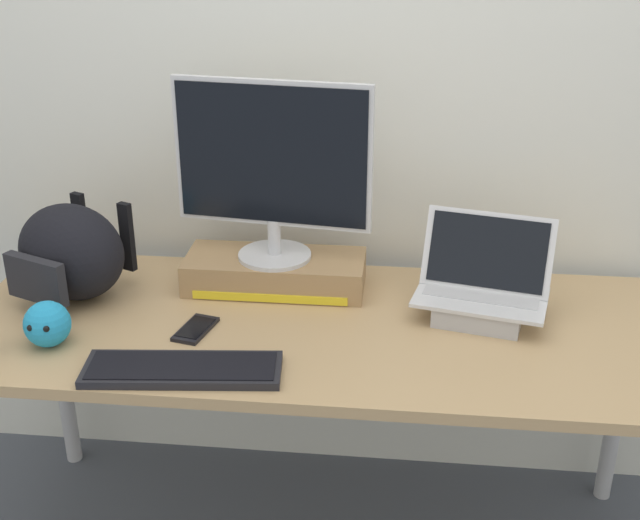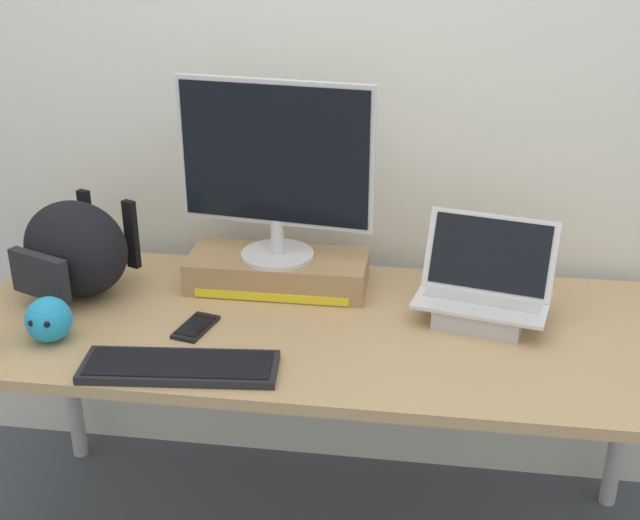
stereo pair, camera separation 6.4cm
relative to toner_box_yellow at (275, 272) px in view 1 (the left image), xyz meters
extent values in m
cube|color=silver|center=(0.15, 0.27, 0.51)|extent=(7.00, 0.10, 2.60)
cube|color=tan|center=(0.15, -0.20, -0.06)|extent=(1.86, 0.74, 0.03)
cylinder|color=#B2B2B7|center=(-0.72, 0.11, -0.43)|extent=(0.05, 0.05, 0.71)
cylinder|color=#B2B2B7|center=(1.02, 0.11, -0.43)|extent=(0.05, 0.05, 0.71)
cube|color=#9E7A51|center=(0.00, 0.00, 0.00)|extent=(0.50, 0.21, 0.09)
cube|color=yellow|center=(0.00, -0.10, -0.03)|extent=(0.42, 0.00, 0.02)
cylinder|color=silver|center=(0.00, 0.00, 0.05)|extent=(0.20, 0.20, 0.01)
cylinder|color=silver|center=(0.00, 0.00, 0.11)|extent=(0.04, 0.04, 0.10)
cube|color=silver|center=(0.00, 0.00, 0.34)|extent=(0.53, 0.08, 0.39)
cube|color=black|center=(0.00, -0.01, 0.34)|extent=(0.51, 0.07, 0.37)
cube|color=#ADADB2|center=(0.56, -0.12, -0.02)|extent=(0.26, 0.24, 0.05)
cube|color=silver|center=(0.56, -0.12, 0.01)|extent=(0.37, 0.28, 0.01)
cube|color=#B7B7BC|center=(0.56, -0.10, 0.02)|extent=(0.31, 0.18, 0.00)
cube|color=silver|center=(0.57, -0.06, 0.11)|extent=(0.35, 0.16, 0.20)
cube|color=black|center=(0.57, -0.06, 0.12)|extent=(0.31, 0.14, 0.17)
cube|color=black|center=(-0.14, -0.47, -0.04)|extent=(0.47, 0.19, 0.02)
cube|color=black|center=(-0.14, -0.47, -0.02)|extent=(0.44, 0.16, 0.00)
ellipsoid|color=black|center=(-0.54, -0.11, 0.09)|extent=(0.37, 0.33, 0.26)
cube|color=#232328|center=(-0.59, -0.24, 0.06)|extent=(0.18, 0.10, 0.12)
cube|color=black|center=(-0.57, 0.04, 0.10)|extent=(0.04, 0.03, 0.20)
cube|color=black|center=(-0.41, -0.03, 0.10)|extent=(0.04, 0.03, 0.20)
cube|color=black|center=(-0.16, -0.27, -0.04)|extent=(0.10, 0.15, 0.01)
cube|color=black|center=(-0.16, -0.27, -0.03)|extent=(0.09, 0.12, 0.00)
sphere|color=#2393CC|center=(-0.50, -0.38, 0.01)|extent=(0.11, 0.11, 0.11)
sphere|color=black|center=(-0.52, -0.43, 0.03)|extent=(0.02, 0.02, 0.02)
sphere|color=black|center=(-0.48, -0.43, 0.03)|extent=(0.02, 0.02, 0.02)
camera|label=1|loc=(0.35, -2.08, 0.99)|focal=46.55mm
camera|label=2|loc=(0.41, -2.07, 0.99)|focal=46.55mm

